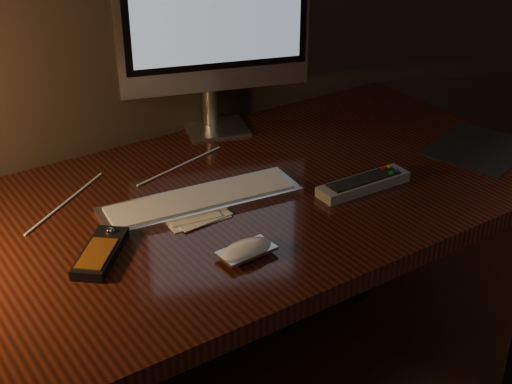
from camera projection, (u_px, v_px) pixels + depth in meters
desk at (199, 240)px, 1.61m from camera, size 1.60×0.75×0.75m
monitor at (214, 15)px, 1.70m from camera, size 0.46×0.18×0.50m
keyboard at (201, 200)px, 1.49m from camera, size 0.44×0.17×0.02m
mousepad at (480, 148)px, 1.73m from camera, size 0.30×0.26×0.00m
mouse at (246, 251)px, 1.31m from camera, size 0.11×0.06×0.02m
media_remote at (101, 252)px, 1.30m from camera, size 0.15×0.16×0.03m
tv_remote at (363, 183)px, 1.54m from camera, size 0.22×0.06×0.03m
papers at (195, 215)px, 1.44m from camera, size 0.13×0.09×0.01m
cable at (128, 185)px, 1.56m from camera, size 0.50×0.22×0.00m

